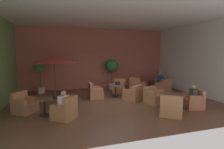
{
  "coord_description": "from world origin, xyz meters",
  "views": [
    {
      "loc": [
        -2.84,
        -8.55,
        2.46
      ],
      "look_at": [
        0.0,
        0.41,
        1.35
      ],
      "focal_mm": 29.27,
      "sensor_mm": 36.0,
      "label": 1
    }
  ],
  "objects_px": {
    "armchair_front_left_north": "(133,95)",
    "patron_with_friend": "(64,101)",
    "armchair_mid_center_east": "(24,105)",
    "iced_drink_cup": "(117,84)",
    "armchair_mid_center_north": "(65,111)",
    "patron_blue_shirt": "(161,78)",
    "armchair_rear_right_north": "(171,108)",
    "armchair_front_right_north": "(138,83)",
    "armchair_front_right_south": "(164,88)",
    "armchair_rear_right_south": "(154,97)",
    "armchair_rear_right_east": "(194,101)",
    "open_laptop": "(117,84)",
    "cafe_table_front_left": "(115,87)",
    "armchair_front_right_east": "(137,87)",
    "cafe_table_mid_center": "(44,103)",
    "cafe_table_front_right": "(149,82)",
    "armchair_front_right_west": "(161,83)",
    "patron_by_window": "(193,93)",
    "armchair_front_left_east": "(119,88)",
    "potted_tree_mid_left": "(112,68)",
    "patio_umbrella_tall_red": "(54,60)",
    "potted_tree_left_corner": "(40,74)",
    "cafe_table_rear_right": "(172,97)",
    "armchair_front_left_south": "(95,93)"
  },
  "relations": [
    {
      "from": "armchair_front_right_north",
      "to": "patio_umbrella_tall_red",
      "type": "bearing_deg",
      "value": -164.11
    },
    {
      "from": "armchair_front_left_north",
      "to": "patron_blue_shirt",
      "type": "xyz_separation_m",
      "value": [
        3.27,
        2.56,
        0.41
      ]
    },
    {
      "from": "cafe_table_mid_center",
      "to": "armchair_front_left_east",
      "type": "bearing_deg",
      "value": 35.63
    },
    {
      "from": "patron_by_window",
      "to": "cafe_table_front_left",
      "type": "bearing_deg",
      "value": 131.06
    },
    {
      "from": "patron_blue_shirt",
      "to": "iced_drink_cup",
      "type": "height_order",
      "value": "patron_blue_shirt"
    },
    {
      "from": "cafe_table_front_right",
      "to": "armchair_mid_center_east",
      "type": "xyz_separation_m",
      "value": [
        -7.32,
        -2.72,
        -0.19
      ]
    },
    {
      "from": "armchair_rear_right_north",
      "to": "open_laptop",
      "type": "distance_m",
      "value": 3.78
    },
    {
      "from": "armchair_rear_right_south",
      "to": "patio_umbrella_tall_red",
      "type": "bearing_deg",
      "value": 150.56
    },
    {
      "from": "armchair_mid_center_north",
      "to": "armchair_mid_center_east",
      "type": "bearing_deg",
      "value": 141.39
    },
    {
      "from": "armchair_front_right_north",
      "to": "armchair_mid_center_east",
      "type": "height_order",
      "value": "armchair_mid_center_east"
    },
    {
      "from": "potted_tree_mid_left",
      "to": "open_laptop",
      "type": "bearing_deg",
      "value": -99.92
    },
    {
      "from": "armchair_front_right_south",
      "to": "armchair_rear_right_south",
      "type": "bearing_deg",
      "value": -133.24
    },
    {
      "from": "armchair_mid_center_east",
      "to": "open_laptop",
      "type": "height_order",
      "value": "open_laptop"
    },
    {
      "from": "armchair_front_left_east",
      "to": "patio_umbrella_tall_red",
      "type": "relative_size",
      "value": 0.41
    },
    {
      "from": "armchair_front_right_north",
      "to": "armchair_front_right_west",
      "type": "bearing_deg",
      "value": -28.87
    },
    {
      "from": "armchair_front_left_north",
      "to": "patron_with_friend",
      "type": "distance_m",
      "value": 4.01
    },
    {
      "from": "potted_tree_left_corner",
      "to": "patron_with_friend",
      "type": "relative_size",
      "value": 2.77
    },
    {
      "from": "armchair_front_left_south",
      "to": "armchair_front_right_north",
      "type": "distance_m",
      "value": 4.41
    },
    {
      "from": "cafe_table_mid_center",
      "to": "armchair_rear_right_south",
      "type": "distance_m",
      "value": 5.03
    },
    {
      "from": "cafe_table_front_right",
      "to": "armchair_front_right_west",
      "type": "bearing_deg",
      "value": 17.44
    },
    {
      "from": "armchair_mid_center_east",
      "to": "armchair_rear_right_south",
      "type": "xyz_separation_m",
      "value": [
        5.83,
        -0.37,
        -0.01
      ]
    },
    {
      "from": "armchair_front_right_east",
      "to": "patio_umbrella_tall_red",
      "type": "xyz_separation_m",
      "value": [
        -4.96,
        -0.1,
        1.78
      ]
    },
    {
      "from": "armchair_rear_right_east",
      "to": "iced_drink_cup",
      "type": "xyz_separation_m",
      "value": [
        -2.6,
        3.05,
        0.42
      ]
    },
    {
      "from": "armchair_rear_right_north",
      "to": "armchair_front_right_north",
      "type": "bearing_deg",
      "value": 76.3
    },
    {
      "from": "patron_blue_shirt",
      "to": "patron_with_friend",
      "type": "bearing_deg",
      "value": -148.11
    },
    {
      "from": "cafe_table_front_left",
      "to": "armchair_front_right_east",
      "type": "relative_size",
      "value": 0.74
    },
    {
      "from": "armchair_front_left_east",
      "to": "cafe_table_mid_center",
      "type": "height_order",
      "value": "armchair_front_left_east"
    },
    {
      "from": "cafe_table_front_left",
      "to": "armchair_front_left_east",
      "type": "height_order",
      "value": "armchair_front_left_east"
    },
    {
      "from": "armchair_front_left_north",
      "to": "potted_tree_left_corner",
      "type": "distance_m",
      "value": 5.85
    },
    {
      "from": "armchair_front_right_west",
      "to": "armchair_mid_center_north",
      "type": "relative_size",
      "value": 0.88
    },
    {
      "from": "patron_by_window",
      "to": "patio_umbrella_tall_red",
      "type": "bearing_deg",
      "value": 147.13
    },
    {
      "from": "armchair_mid_center_east",
      "to": "iced_drink_cup",
      "type": "bearing_deg",
      "value": 17.83
    },
    {
      "from": "cafe_table_front_right",
      "to": "armchair_rear_right_north",
      "type": "relative_size",
      "value": 0.61
    },
    {
      "from": "armchair_front_left_east",
      "to": "armchair_front_right_south",
      "type": "height_order",
      "value": "armchair_front_right_south"
    },
    {
      "from": "armchair_front_right_east",
      "to": "patron_with_friend",
      "type": "distance_m",
      "value": 5.88
    },
    {
      "from": "armchair_front_right_east",
      "to": "cafe_table_mid_center",
      "type": "xyz_separation_m",
      "value": [
        -5.41,
        -2.91,
        0.17
      ]
    },
    {
      "from": "armchair_front_left_east",
      "to": "potted_tree_mid_left",
      "type": "height_order",
      "value": "potted_tree_mid_left"
    },
    {
      "from": "armchair_front_left_south",
      "to": "armchair_mid_center_east",
      "type": "bearing_deg",
      "value": -155.93
    },
    {
      "from": "armchair_front_right_south",
      "to": "armchair_front_right_west",
      "type": "height_order",
      "value": "armchair_front_right_south"
    },
    {
      "from": "cafe_table_front_right",
      "to": "patron_by_window",
      "type": "distance_m",
      "value": 4.31
    },
    {
      "from": "armchair_front_left_north",
      "to": "patron_by_window",
      "type": "relative_size",
      "value": 1.76
    },
    {
      "from": "potted_tree_mid_left",
      "to": "patron_with_friend",
      "type": "bearing_deg",
      "value": -124.92
    },
    {
      "from": "cafe_table_rear_right",
      "to": "patron_blue_shirt",
      "type": "distance_m",
      "value": 4.94
    },
    {
      "from": "cafe_table_front_left",
      "to": "armchair_front_left_north",
      "type": "xyz_separation_m",
      "value": [
        0.66,
        -0.96,
        -0.24
      ]
    },
    {
      "from": "armchair_rear_right_south",
      "to": "patio_umbrella_tall_red",
      "type": "height_order",
      "value": "patio_umbrella_tall_red"
    },
    {
      "from": "patron_blue_shirt",
      "to": "iced_drink_cup",
      "type": "distance_m",
      "value": 4.16
    },
    {
      "from": "cafe_table_front_right",
      "to": "armchair_front_right_east",
      "type": "xyz_separation_m",
      "value": [
        -1.1,
        -0.4,
        -0.18
      ]
    },
    {
      "from": "armchair_front_left_north",
      "to": "armchair_mid_center_north",
      "type": "relative_size",
      "value": 1.03
    },
    {
      "from": "cafe_table_rear_right",
      "to": "armchair_front_left_north",
      "type": "bearing_deg",
      "value": 119.07
    },
    {
      "from": "armchair_front_right_west",
      "to": "armchair_front_left_north",
      "type": "bearing_deg",
      "value": -142.12
    }
  ]
}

